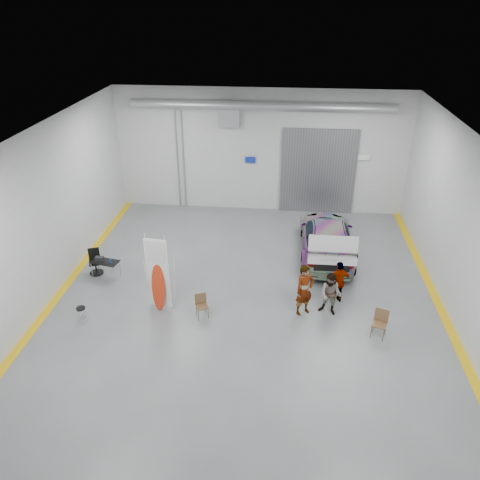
# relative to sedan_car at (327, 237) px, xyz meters

# --- Properties ---
(ground) EXTENTS (16.00, 16.00, 0.00)m
(ground) POSITION_rel_sedan_car_xyz_m (-3.06, -3.68, -0.77)
(ground) COLOR #5B5F63
(ground) RESTS_ON ground
(room_shell) EXTENTS (14.02, 16.18, 6.01)m
(room_shell) POSITION_rel_sedan_car_xyz_m (-2.82, -1.46, 3.31)
(room_shell) COLOR #B2B5B7
(room_shell) RESTS_ON ground
(sedan_car) EXTENTS (2.21, 5.33, 1.54)m
(sedan_car) POSITION_rel_sedan_car_xyz_m (0.00, 0.00, 0.00)
(sedan_car) COLOR silver
(sedan_car) RESTS_ON ground
(person_a) EXTENTS (0.82, 0.75, 1.88)m
(person_a) POSITION_rel_sedan_car_xyz_m (-1.04, -4.26, 0.17)
(person_a) COLOR #936C50
(person_a) RESTS_ON ground
(person_b) EXTENTS (0.93, 0.82, 1.58)m
(person_b) POSITION_rel_sedan_car_xyz_m (-0.14, -4.20, 0.02)
(person_b) COLOR slate
(person_b) RESTS_ON ground
(person_c) EXTENTS (1.01, 0.64, 1.61)m
(person_c) POSITION_rel_sedan_car_xyz_m (0.19, -3.46, 0.04)
(person_c) COLOR #9F6A35
(person_c) RESTS_ON ground
(surfboard_display) EXTENTS (0.82, 0.29, 2.92)m
(surfboard_display) POSITION_rel_sedan_car_xyz_m (-5.96, -4.53, 0.41)
(surfboard_display) COLOR white
(surfboard_display) RESTS_ON ground
(folding_chair_near) EXTENTS (0.51, 0.55, 0.83)m
(folding_chair_near) POSITION_rel_sedan_car_xyz_m (-4.46, -4.82, -0.51)
(folding_chair_near) COLOR brown
(folding_chair_near) RESTS_ON ground
(folding_chair_far) EXTENTS (0.56, 0.59, 0.93)m
(folding_chair_far) POSITION_rel_sedan_car_xyz_m (1.35, -5.27, -0.48)
(folding_chair_far) COLOR brown
(folding_chair_far) RESTS_ON ground
(shop_stool) EXTENTS (0.32, 0.32, 0.63)m
(shop_stool) POSITION_rel_sedan_car_xyz_m (-8.38, -5.57, -0.46)
(shop_stool) COLOR black
(shop_stool) RESTS_ON ground
(work_table) EXTENTS (1.14, 0.72, 0.86)m
(work_table) POSITION_rel_sedan_car_xyz_m (-8.67, -2.65, -0.10)
(work_table) COLOR #909398
(work_table) RESTS_ON ground
(office_chair) EXTENTS (0.58, 0.61, 1.01)m
(office_chair) POSITION_rel_sedan_car_xyz_m (-9.08, -2.44, -0.32)
(office_chair) COLOR black
(office_chair) RESTS_ON ground
(trunk_lid) EXTENTS (1.80, 1.09, 0.04)m
(trunk_lid) POSITION_rel_sedan_car_xyz_m (0.00, -2.41, 0.79)
(trunk_lid) COLOR silver
(trunk_lid) RESTS_ON sedan_car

